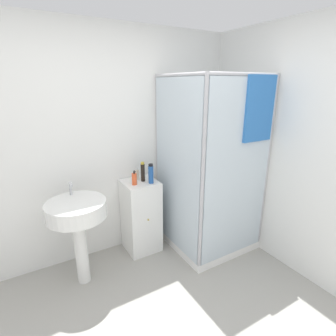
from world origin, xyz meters
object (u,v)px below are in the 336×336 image
at_px(sink, 77,218).
at_px(shampoo_bottle_tall_black, 143,172).
at_px(shampoo_bottle_blue, 151,174).
at_px(soap_dispenser, 134,179).
at_px(lotion_bottle_white, 137,174).

relative_size(sink, shampoo_bottle_tall_black, 4.53).
height_order(shampoo_bottle_tall_black, shampoo_bottle_blue, shampoo_bottle_tall_black).
relative_size(soap_dispenser, shampoo_bottle_tall_black, 0.72).
xyz_separation_m(sink, shampoo_bottle_tall_black, (0.78, 0.21, 0.26)).
relative_size(shampoo_bottle_tall_black, shampoo_bottle_blue, 1.01).
xyz_separation_m(sink, lotion_bottle_white, (0.75, 0.30, 0.20)).
distance_m(sink, lotion_bottle_white, 0.84).
xyz_separation_m(soap_dispenser, lotion_bottle_white, (0.10, 0.14, -0.01)).
distance_m(sink, shampoo_bottle_blue, 0.88).
bearing_deg(sink, lotion_bottle_white, 22.08).
bearing_deg(lotion_bottle_white, sink, -157.92).
height_order(shampoo_bottle_blue, lotion_bottle_white, shampoo_bottle_blue).
height_order(sink, shampoo_bottle_tall_black, shampoo_bottle_tall_black).
relative_size(sink, soap_dispenser, 6.25).
distance_m(shampoo_bottle_tall_black, lotion_bottle_white, 0.11).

